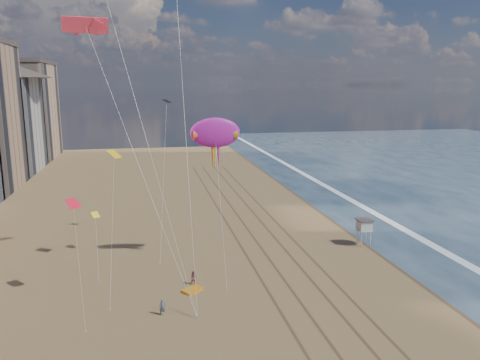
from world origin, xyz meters
name	(u,v)px	position (x,y,z in m)	size (l,w,h in m)	color
wet_sand	(353,216)	(19.00, 40.00, 0.00)	(260.00, 260.00, 0.00)	#42301E
foam	(378,215)	(23.20, 40.00, 0.00)	(260.00, 260.00, 0.00)	white
tracks	(269,244)	(2.55, 30.00, 0.01)	(7.68, 120.00, 0.01)	brown
lifeguard_stand	(364,225)	(14.43, 27.21, 2.65)	(1.90, 1.90, 3.43)	silver
grounded_kite	(192,290)	(-8.63, 17.81, 0.12)	(2.04, 1.30, 0.23)	orange
show_kite	(215,133)	(-5.04, 25.32, 15.08)	(5.01, 4.85, 17.82)	#AB1A9C
kite_flyer_a	(162,307)	(-11.75, 13.33, 0.75)	(0.55, 0.36, 1.50)	slate
kite_flyer_b	(194,278)	(-8.34, 19.30, 0.75)	(0.73, 0.57, 1.50)	#944B53
small_kites	(111,168)	(-16.54, 26.80, 11.31)	(11.41, 18.25, 14.10)	red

